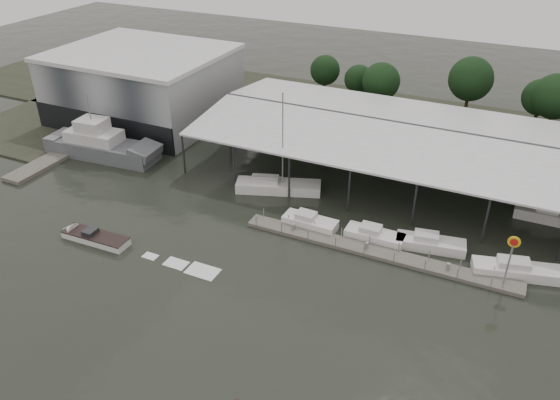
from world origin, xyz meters
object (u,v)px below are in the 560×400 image
at_px(shell_fuel_sign, 512,252).
at_px(grey_trawler, 102,146).
at_px(speedboat_underway, 91,236).
at_px(white_sailboat, 277,186).

relative_size(shell_fuel_sign, grey_trawler, 0.34).
xyz_separation_m(shell_fuel_sign, speedboat_underway, (-39.50, -10.17, -3.53)).
distance_m(shell_fuel_sign, speedboat_underway, 40.94).
distance_m(shell_fuel_sign, white_sailboat, 27.63).
bearing_deg(grey_trawler, white_sailboat, -1.76).
xyz_separation_m(white_sailboat, speedboat_underway, (-13.06, -17.47, -0.25)).
relative_size(white_sailboat, speedboat_underway, 0.66).
height_order(shell_fuel_sign, white_sailboat, white_sailboat).
bearing_deg(shell_fuel_sign, grey_trawler, 173.44).
xyz_separation_m(shell_fuel_sign, grey_trawler, (-51.71, 5.95, -2.35)).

